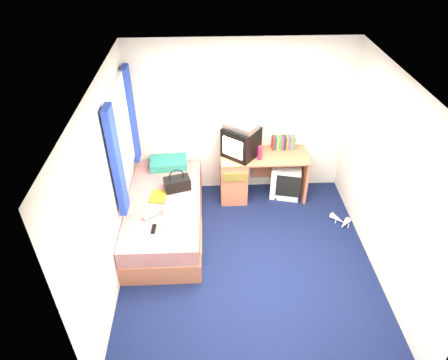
{
  "coord_description": "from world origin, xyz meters",
  "views": [
    {
      "loc": [
        -0.47,
        -3.55,
        3.92
      ],
      "look_at": [
        -0.28,
        0.7,
        0.83
      ],
      "focal_mm": 32.0,
      "sensor_mm": 36.0,
      "label": 1
    }
  ],
  "objects_px": {
    "pillow": "(169,163)",
    "handbag": "(177,183)",
    "colour_swatch_fan": "(161,225)",
    "water_bottle": "(150,215)",
    "vcr": "(242,126)",
    "storage_cube": "(286,179)",
    "remote_control": "(154,229)",
    "desk": "(245,174)",
    "towel": "(178,207)",
    "magazine": "(158,197)",
    "aerosol_can": "(252,147)",
    "white_heels": "(341,221)",
    "crt_tv": "(241,142)",
    "picture_frame": "(294,143)",
    "pink_water_bottle": "(260,153)",
    "bed": "(165,215)"
  },
  "relations": [
    {
      "from": "vcr",
      "to": "handbag",
      "type": "relative_size",
      "value": 1.12
    },
    {
      "from": "picture_frame",
      "to": "towel",
      "type": "bearing_deg",
      "value": -129.76
    },
    {
      "from": "storage_cube",
      "to": "remote_control",
      "type": "height_order",
      "value": "remote_control"
    },
    {
      "from": "storage_cube",
      "to": "picture_frame",
      "type": "xyz_separation_m",
      "value": [
        0.11,
        0.17,
        0.55
      ]
    },
    {
      "from": "colour_swatch_fan",
      "to": "remote_control",
      "type": "distance_m",
      "value": 0.11
    },
    {
      "from": "water_bottle",
      "to": "towel",
      "type": "bearing_deg",
      "value": 19.25
    },
    {
      "from": "white_heels",
      "to": "pillow",
      "type": "bearing_deg",
      "value": 162.3
    },
    {
      "from": "magazine",
      "to": "storage_cube",
      "type": "bearing_deg",
      "value": 20.52
    },
    {
      "from": "handbag",
      "to": "white_heels",
      "type": "distance_m",
      "value": 2.43
    },
    {
      "from": "bed",
      "to": "picture_frame",
      "type": "relative_size",
      "value": 14.29
    },
    {
      "from": "crt_tv",
      "to": "picture_frame",
      "type": "xyz_separation_m",
      "value": [
        0.83,
        0.19,
        -0.15
      ]
    },
    {
      "from": "towel",
      "to": "magazine",
      "type": "xyz_separation_m",
      "value": [
        -0.29,
        0.29,
        -0.05
      ]
    },
    {
      "from": "crt_tv",
      "to": "magazine",
      "type": "distance_m",
      "value": 1.43
    },
    {
      "from": "pink_water_bottle",
      "to": "picture_frame",
      "type": "bearing_deg",
      "value": 28.98
    },
    {
      "from": "crt_tv",
      "to": "remote_control",
      "type": "distance_m",
      "value": 1.82
    },
    {
      "from": "vcr",
      "to": "white_heels",
      "type": "height_order",
      "value": "vcr"
    },
    {
      "from": "vcr",
      "to": "water_bottle",
      "type": "distance_m",
      "value": 1.78
    },
    {
      "from": "storage_cube",
      "to": "pink_water_bottle",
      "type": "height_order",
      "value": "pink_water_bottle"
    },
    {
      "from": "pillow",
      "to": "handbag",
      "type": "relative_size",
      "value": 1.39
    },
    {
      "from": "storage_cube",
      "to": "towel",
      "type": "distance_m",
      "value": 1.92
    },
    {
      "from": "bed",
      "to": "colour_swatch_fan",
      "type": "distance_m",
      "value": 0.58
    },
    {
      "from": "pillow",
      "to": "water_bottle",
      "type": "height_order",
      "value": "pillow"
    },
    {
      "from": "vcr",
      "to": "remote_control",
      "type": "bearing_deg",
      "value": -94.17
    },
    {
      "from": "vcr",
      "to": "handbag",
      "type": "height_order",
      "value": "vcr"
    },
    {
      "from": "crt_tv",
      "to": "handbag",
      "type": "distance_m",
      "value": 1.11
    },
    {
      "from": "aerosol_can",
      "to": "magazine",
      "type": "relative_size",
      "value": 0.58
    },
    {
      "from": "picture_frame",
      "to": "pillow",
      "type": "bearing_deg",
      "value": -160.13
    },
    {
      "from": "vcr",
      "to": "pillow",
      "type": "bearing_deg",
      "value": -145.93
    },
    {
      "from": "pillow",
      "to": "colour_swatch_fan",
      "type": "relative_size",
      "value": 2.49
    },
    {
      "from": "bed",
      "to": "colour_swatch_fan",
      "type": "relative_size",
      "value": 9.09
    },
    {
      "from": "storage_cube",
      "to": "colour_swatch_fan",
      "type": "distance_m",
      "value": 2.23
    },
    {
      "from": "desk",
      "to": "storage_cube",
      "type": "xyz_separation_m",
      "value": [
        0.65,
        0.02,
        -0.13
      ]
    },
    {
      "from": "magazine",
      "to": "water_bottle",
      "type": "bearing_deg",
      "value": -98.39
    },
    {
      "from": "storage_cube",
      "to": "water_bottle",
      "type": "distance_m",
      "value": 2.27
    },
    {
      "from": "colour_swatch_fan",
      "to": "pillow",
      "type": "bearing_deg",
      "value": 89.74
    },
    {
      "from": "desk",
      "to": "handbag",
      "type": "height_order",
      "value": "handbag"
    },
    {
      "from": "handbag",
      "to": "colour_swatch_fan",
      "type": "distance_m",
      "value": 0.77
    },
    {
      "from": "pink_water_bottle",
      "to": "towel",
      "type": "relative_size",
      "value": 0.62
    },
    {
      "from": "vcr",
      "to": "colour_swatch_fan",
      "type": "height_order",
      "value": "vcr"
    },
    {
      "from": "vcr",
      "to": "white_heels",
      "type": "relative_size",
      "value": 1.3
    },
    {
      "from": "aerosol_can",
      "to": "remote_control",
      "type": "relative_size",
      "value": 1.01
    },
    {
      "from": "desk",
      "to": "picture_frame",
      "type": "bearing_deg",
      "value": 13.96
    },
    {
      "from": "desk",
      "to": "remote_control",
      "type": "relative_size",
      "value": 8.12
    },
    {
      "from": "aerosol_can",
      "to": "white_heels",
      "type": "distance_m",
      "value": 1.68
    },
    {
      "from": "aerosol_can",
      "to": "remote_control",
      "type": "xyz_separation_m",
      "value": [
        -1.35,
        -1.41,
        -0.28
      ]
    },
    {
      "from": "towel",
      "to": "magazine",
      "type": "bearing_deg",
      "value": 135.15
    },
    {
      "from": "desk",
      "to": "magazine",
      "type": "xyz_separation_m",
      "value": [
        -1.25,
        -0.69,
        0.14
      ]
    },
    {
      "from": "vcr",
      "to": "water_bottle",
      "type": "height_order",
      "value": "vcr"
    },
    {
      "from": "pillow",
      "to": "towel",
      "type": "bearing_deg",
      "value": -79.41
    },
    {
      "from": "bed",
      "to": "towel",
      "type": "relative_size",
      "value": 6.15
    }
  ]
}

